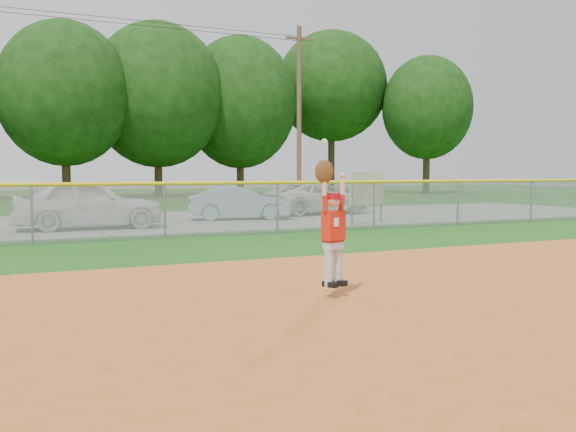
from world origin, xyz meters
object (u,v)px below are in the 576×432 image
object	(u,v)px
car_white_a	(88,204)
ballplayer	(332,224)
sponsor_sign	(367,190)
car_white_b	(319,198)
car_blue	(239,203)

from	to	relation	value
car_white_a	ballplayer	xyz separation A→B (m)	(1.50, -12.86, 0.28)
sponsor_sign	car_white_b	bearing A→B (deg)	80.61
car_white_a	sponsor_sign	xyz separation A→B (m)	(8.98, -1.99, 0.38)
car_white_a	ballplayer	bearing A→B (deg)	-172.00
car_white_a	car_blue	bearing A→B (deg)	-72.44
car_white_a	car_blue	world-z (taller)	car_white_a
sponsor_sign	ballplayer	distance (m)	13.19
sponsor_sign	ballplayer	size ratio (longest dim) A/B	0.90
ballplayer	car_white_b	bearing A→B (deg)	62.44
car_white_a	ballplayer	size ratio (longest dim) A/B	2.19
car_white_b	ballplayer	bearing A→B (deg)	145.28
car_white_b	sponsor_sign	size ratio (longest dim) A/B	2.54
car_white_a	ballplayer	distance (m)	12.94
sponsor_sign	car_blue	bearing A→B (deg)	132.14
car_white_b	sponsor_sign	world-z (taller)	sponsor_sign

